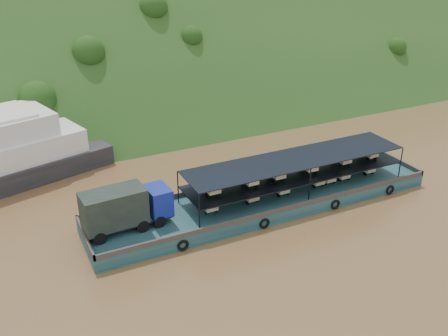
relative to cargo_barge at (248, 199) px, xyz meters
name	(u,v)px	position (x,y,z in m)	size (l,w,h in m)	color
ground	(255,205)	(1.26, 0.70, -1.29)	(160.00, 160.00, 0.00)	brown
hillside	(144,104)	(1.26, 36.70, -1.29)	(140.00, 28.00, 28.00)	#1B3B15
cargo_barge	(248,199)	(0.00, 0.00, 0.00)	(35.00, 7.18, 5.10)	#12333F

